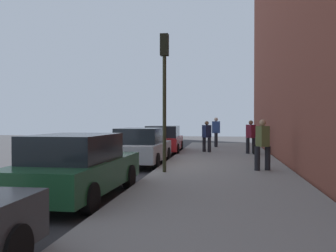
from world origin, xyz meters
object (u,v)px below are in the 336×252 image
object	(u,v)px
pedestrian_navy_coat	(207,135)
traffic_light_pole	(164,79)
pedestrian_olive_coat	(263,143)
parked_car_silver	(141,147)
pedestrian_blue_coat	(216,131)
parked_car_green	(77,167)
pedestrian_burgundy_coat	(251,136)
rolling_suitcase	(255,149)
parked_car_red	(163,140)

from	to	relation	value
pedestrian_navy_coat	traffic_light_pole	xyz separation A→B (m)	(-7.96, 1.02, 2.14)
pedestrian_navy_coat	pedestrian_olive_coat	bearing A→B (deg)	-162.98
parked_car_silver	pedestrian_blue_coat	world-z (taller)	pedestrian_blue_coat
pedestrian_olive_coat	traffic_light_pole	bearing A→B (deg)	105.28
pedestrian_blue_coat	traffic_light_pole	world-z (taller)	traffic_light_pole
parked_car_green	pedestrian_navy_coat	world-z (taller)	pedestrian_navy_coat
parked_car_silver	pedestrian_navy_coat	distance (m)	5.71
pedestrian_blue_coat	pedestrian_navy_coat	xyz separation A→B (m)	(-3.95, 0.40, -0.11)
parked_car_silver	parked_car_green	bearing A→B (deg)	179.25
parked_car_silver	pedestrian_burgundy_coat	distance (m)	6.53
parked_car_silver	pedestrian_blue_coat	distance (m)	9.56
pedestrian_burgundy_coat	rolling_suitcase	size ratio (longest dim) A/B	1.96
pedestrian_blue_coat	pedestrian_burgundy_coat	bearing A→B (deg)	-158.08
parked_car_green	rolling_suitcase	distance (m)	11.85
pedestrian_blue_coat	pedestrian_navy_coat	world-z (taller)	pedestrian_blue_coat
pedestrian_olive_coat	parked_car_green	bearing A→B (deg)	135.26
parked_car_red	pedestrian_navy_coat	xyz separation A→B (m)	(-0.23, -2.34, 0.26)
pedestrian_olive_coat	rolling_suitcase	xyz separation A→B (m)	(6.09, -0.25, -0.66)
parked_car_silver	pedestrian_olive_coat	bearing A→B (deg)	-112.72
parked_car_green	parked_car_silver	xyz separation A→B (m)	(6.61, -0.09, -0.00)
pedestrian_olive_coat	traffic_light_pole	world-z (taller)	traffic_light_pole
pedestrian_navy_coat	pedestrian_burgundy_coat	xyz separation A→B (m)	(-0.58, -2.23, 0.02)
pedestrian_olive_coat	parked_car_red	bearing A→B (deg)	31.66
pedestrian_blue_coat	pedestrian_olive_coat	distance (m)	11.19
parked_car_green	rolling_suitcase	bearing A→B (deg)	-24.44
parked_car_green	parked_car_silver	world-z (taller)	same
parked_car_green	traffic_light_pole	distance (m)	4.75
pedestrian_blue_coat	pedestrian_olive_coat	bearing A→B (deg)	-170.92
pedestrian_olive_coat	parked_car_silver	bearing A→B (deg)	67.28
pedestrian_blue_coat	rolling_suitcase	xyz separation A→B (m)	(-4.96, -2.01, -0.73)
pedestrian_navy_coat	traffic_light_pole	world-z (taller)	traffic_light_pole
parked_car_green	traffic_light_pole	size ratio (longest dim) A/B	1.04
traffic_light_pole	rolling_suitcase	bearing A→B (deg)	-26.27
pedestrian_olive_coat	traffic_light_pole	size ratio (longest dim) A/B	0.38
parked_car_green	rolling_suitcase	world-z (taller)	parked_car_green
parked_car_green	pedestrian_burgundy_coat	distance (m)	12.16
pedestrian_navy_coat	rolling_suitcase	bearing A→B (deg)	-112.56
pedestrian_navy_coat	parked_car_green	bearing A→B (deg)	168.10
parked_car_green	pedestrian_olive_coat	size ratio (longest dim) A/B	2.73
parked_car_red	rolling_suitcase	bearing A→B (deg)	-104.49
parked_car_red	rolling_suitcase	size ratio (longest dim) A/B	5.12
parked_car_red	pedestrian_burgundy_coat	distance (m)	4.65
parked_car_red	pedestrian_blue_coat	xyz separation A→B (m)	(3.73, -2.75, 0.37)
pedestrian_olive_coat	traffic_light_pole	distance (m)	3.91
pedestrian_navy_coat	traffic_light_pole	distance (m)	8.31
parked_car_green	parked_car_red	distance (m)	12.01
parked_car_green	pedestrian_blue_coat	bearing A→B (deg)	-10.39
parked_car_red	pedestrian_burgundy_coat	xyz separation A→B (m)	(-0.81, -4.57, 0.28)
pedestrian_navy_coat	pedestrian_burgundy_coat	size ratio (longest dim) A/B	0.98
rolling_suitcase	pedestrian_blue_coat	bearing A→B (deg)	22.10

